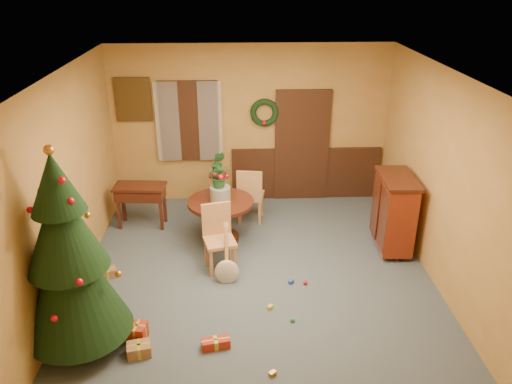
{
  "coord_description": "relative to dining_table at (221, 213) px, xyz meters",
  "views": [
    {
      "loc": [
        -0.26,
        -6.0,
        4.1
      ],
      "look_at": [
        0.01,
        0.4,
        1.18
      ],
      "focal_mm": 35.0,
      "sensor_mm": 36.0,
      "label": 1
    }
  ],
  "objects": [
    {
      "name": "room_envelope",
      "position": [
        0.73,
        1.6,
        0.61
      ],
      "size": [
        5.5,
        5.5,
        5.5
      ],
      "color": "#333E4A",
      "rests_on": "ground"
    },
    {
      "name": "dining_table",
      "position": [
        0.0,
        0.0,
        0.0
      ],
      "size": [
        1.05,
        1.05,
        0.72
      ],
      "color": "black",
      "rests_on": "floor"
    },
    {
      "name": "urn",
      "position": [
        0.0,
        -0.0,
        0.33
      ],
      "size": [
        0.32,
        0.32,
        0.23
      ],
      "primitive_type": "cylinder",
      "color": "slate",
      "rests_on": "dining_table"
    },
    {
      "name": "centerpiece_plant",
      "position": [
        0.0,
        -0.0,
        0.64
      ],
      "size": [
        0.35,
        0.3,
        0.39
      ],
      "primitive_type": "imported",
      "color": "#1E4C23",
      "rests_on": "urn"
    },
    {
      "name": "chair_near",
      "position": [
        -0.02,
        -0.75,
        0.03
      ],
      "size": [
        0.52,
        0.52,
        0.99
      ],
      "color": "#A16D40",
      "rests_on": "floor"
    },
    {
      "name": "chair_far",
      "position": [
        0.49,
        0.64,
        0.03
      ],
      "size": [
        0.49,
        0.49,
        1.0
      ],
      "color": "#A16D40",
      "rests_on": "floor"
    },
    {
      "name": "guitar",
      "position": [
        0.1,
        -1.18,
        -0.1
      ],
      "size": [
        0.48,
        0.6,
        0.79
      ],
      "primitive_type": null,
      "rotation": [
        -0.49,
        0.0,
        0.28
      ],
      "color": "beige",
      "rests_on": "floor"
    },
    {
      "name": "plant_stand",
      "position": [
        -0.05,
        0.72,
        0.03
      ],
      "size": [
        0.34,
        0.34,
        0.86
      ],
      "color": "black",
      "rests_on": "floor"
    },
    {
      "name": "stand_plant",
      "position": [
        -0.05,
        0.72,
        0.57
      ],
      "size": [
        0.27,
        0.23,
        0.42
      ],
      "primitive_type": "imported",
      "rotation": [
        0.0,
        0.0,
        -0.21
      ],
      "color": "#19471E",
      "rests_on": "plant_stand"
    },
    {
      "name": "christmas_tree",
      "position": [
        -1.59,
        -2.37,
        0.68
      ],
      "size": [
        1.21,
        1.21,
        2.49
      ],
      "color": "#382111",
      "rests_on": "floor"
    },
    {
      "name": "writing_desk",
      "position": [
        -1.36,
        0.59,
        0.06
      ],
      "size": [
        0.88,
        0.48,
        0.75
      ],
      "color": "black",
      "rests_on": "floor"
    },
    {
      "name": "sideboard",
      "position": [
        2.67,
        -0.34,
        0.15
      ],
      "size": [
        0.54,
        0.97,
        1.22
      ],
      "color": "#4F1809",
      "rests_on": "floor"
    },
    {
      "name": "gift_a",
      "position": [
        -0.9,
        -2.58,
        -0.43
      ],
      "size": [
        0.3,
        0.25,
        0.15
      ],
      "color": "brown",
      "rests_on": "floor"
    },
    {
      "name": "gift_b",
      "position": [
        -0.96,
        -2.33,
        -0.4
      ],
      "size": [
        0.24,
        0.24,
        0.22
      ],
      "color": "#9E2515",
      "rests_on": "floor"
    },
    {
      "name": "gift_c",
      "position": [
        -1.63,
        -0.98,
        -0.44
      ],
      "size": [
        0.3,
        0.25,
        0.14
      ],
      "color": "brown",
      "rests_on": "floor"
    },
    {
      "name": "gift_d",
      "position": [
        -0.02,
        -2.5,
        -0.45
      ],
      "size": [
        0.35,
        0.2,
        0.12
      ],
      "color": "#9E2515",
      "rests_on": "floor"
    },
    {
      "name": "toy_a",
      "position": [
        1.0,
        -1.25,
        -0.48
      ],
      "size": [
        0.09,
        0.09,
        0.05
      ],
      "primitive_type": "cube",
      "rotation": [
        0.0,
        0.0,
        0.94
      ],
      "color": "#24409E",
      "rests_on": "floor"
    },
    {
      "name": "toy_b",
      "position": [
        0.93,
        -2.08,
        -0.47
      ],
      "size": [
        0.06,
        0.06,
        0.06
      ],
      "primitive_type": "sphere",
      "color": "green",
      "rests_on": "floor"
    },
    {
      "name": "toy_c",
      "position": [
        0.67,
        -1.81,
        -0.48
      ],
      "size": [
        0.09,
        0.09,
        0.05
      ],
      "primitive_type": "cube",
      "rotation": [
        0.0,
        0.0,
        0.81
      ],
      "color": "gold",
      "rests_on": "floor"
    },
    {
      "name": "toy_d",
      "position": [
        1.2,
        -1.29,
        -0.47
      ],
      "size": [
        0.06,
        0.06,
        0.06
      ],
      "primitive_type": "sphere",
      "color": "red",
      "rests_on": "floor"
    },
    {
      "name": "toy_e",
      "position": [
        0.62,
        -2.97,
        -0.48
      ],
      "size": [
        0.09,
        0.09,
        0.05
      ],
      "primitive_type": "cube",
      "rotation": [
        0.0,
        0.0,
        0.64
      ],
      "color": "#C5832E",
      "rests_on": "floor"
    }
  ]
}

